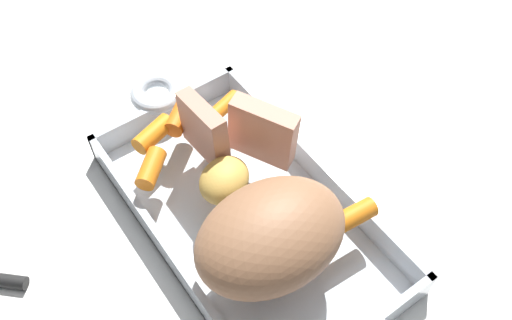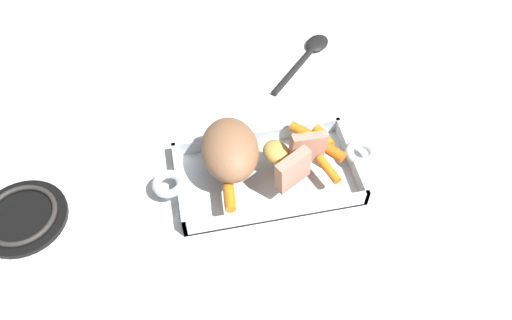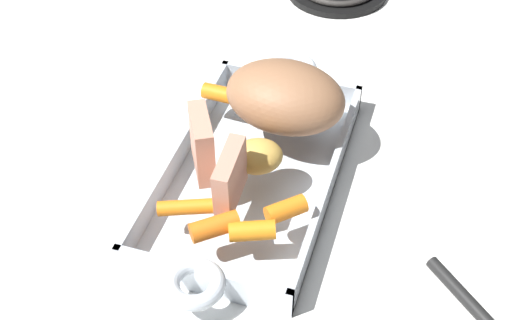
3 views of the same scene
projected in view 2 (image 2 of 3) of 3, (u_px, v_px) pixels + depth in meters
name	position (u px, v px, depth m)	size (l,w,h in m)	color
ground_plane	(267.00, 179.00, 1.04)	(1.64, 1.64, 0.00)	white
roasting_dish	(267.00, 175.00, 1.03)	(0.45, 0.20, 0.05)	silver
pork_roast	(230.00, 149.00, 0.97)	(0.15, 0.11, 0.08)	#956746
roast_slice_outer	(307.00, 147.00, 0.98)	(0.02, 0.07, 0.07)	tan
roast_slice_thin	(293.00, 170.00, 0.95)	(0.02, 0.07, 0.07)	tan
baby_carrot_long	(301.00, 131.00, 1.04)	(0.02, 0.02, 0.05)	orange
baby_carrot_center_right	(333.00, 153.00, 1.00)	(0.02, 0.02, 0.05)	orange
baby_carrot_northwest	(229.00, 197.00, 0.94)	(0.02, 0.02, 0.05)	orange
baby_carrot_southwest	(323.00, 137.00, 1.03)	(0.02, 0.02, 0.05)	orange
baby_carrot_center_left	(328.00, 169.00, 0.98)	(0.02, 0.02, 0.06)	orange
potato_corner	(276.00, 152.00, 1.00)	(0.06, 0.05, 0.04)	gold
stove_burner_rear	(22.00, 215.00, 0.97)	(0.17, 0.17, 0.02)	black
serving_spoon	(308.00, 54.00, 1.27)	(0.20, 0.20, 0.02)	black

